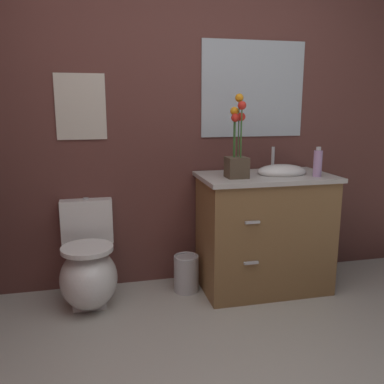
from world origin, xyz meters
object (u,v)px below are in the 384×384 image
object	(u,v)px
toilet	(89,270)
wall_poster	(81,107)
wall_mirror	(253,89)
soap_bottle	(318,163)
flower_vase	(237,153)
trash_bin	(186,273)
vanity_cabinet	(264,231)

from	to	relation	value
toilet	wall_poster	xyz separation A→B (m)	(0.00, 0.27, 1.08)
wall_mirror	soap_bottle	bearing A→B (deg)	-54.56
flower_vase	wall_mirror	world-z (taller)	wall_mirror
toilet	wall_mirror	bearing A→B (deg)	12.05
flower_vase	trash_bin	bearing A→B (deg)	159.29
flower_vase	wall_mirror	distance (m)	0.61
flower_vase	wall_poster	distance (m)	1.12
vanity_cabinet	wall_mirror	bearing A→B (deg)	90.53
toilet	flower_vase	world-z (taller)	flower_vase
trash_bin	wall_poster	world-z (taller)	wall_poster
soap_bottle	wall_mirror	xyz separation A→B (m)	(-0.31, 0.44, 0.50)
toilet	trash_bin	bearing A→B (deg)	2.81
vanity_cabinet	soap_bottle	bearing A→B (deg)	-25.34
vanity_cabinet	trash_bin	xyz separation A→B (m)	(-0.57, 0.06, -0.30)
trash_bin	toilet	bearing A→B (deg)	-177.19
toilet	wall_mirror	distance (m)	1.76
vanity_cabinet	flower_vase	size ratio (longest dim) A/B	1.84
flower_vase	trash_bin	world-z (taller)	flower_vase
vanity_cabinet	flower_vase	xyz separation A→B (m)	(-0.24, -0.06, 0.58)
soap_bottle	trash_bin	world-z (taller)	soap_bottle
vanity_cabinet	trash_bin	size ratio (longest dim) A/B	3.79
flower_vase	wall_mirror	xyz separation A→B (m)	(0.24, 0.36, 0.43)
flower_vase	wall_mirror	bearing A→B (deg)	55.86
flower_vase	soap_bottle	world-z (taller)	flower_vase
soap_bottle	wall_mirror	size ratio (longest dim) A/B	0.26
trash_bin	soap_bottle	bearing A→B (deg)	-13.24
vanity_cabinet	trash_bin	world-z (taller)	vanity_cabinet
flower_vase	soap_bottle	distance (m)	0.57
toilet	trash_bin	size ratio (longest dim) A/B	2.54
trash_bin	wall_poster	size ratio (longest dim) A/B	0.61
flower_vase	wall_poster	size ratio (longest dim) A/B	1.25
flower_vase	trash_bin	xyz separation A→B (m)	(-0.33, 0.12, -0.88)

